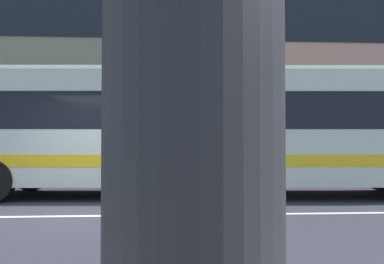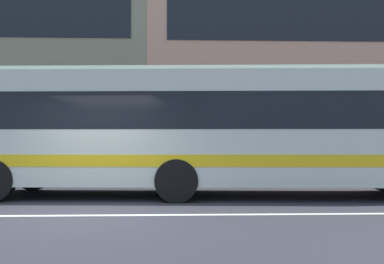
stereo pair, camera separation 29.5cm
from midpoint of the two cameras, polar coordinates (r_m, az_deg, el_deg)
name	(u,v)px [view 1 (the left image)]	position (r m, az deg, el deg)	size (l,w,h in m)	color
ground_plane	(81,216)	(8.04, -16.48, -11.33)	(160.00, 160.00, 0.00)	#302F37
lane_centre_line	(81,216)	(8.04, -16.48, -11.30)	(60.00, 0.16, 0.01)	silver
hedge_row_far	(27,168)	(15.37, -22.75, -4.64)	(13.83, 1.10, 1.00)	#1F561C
apartment_block_right	(336,61)	(27.69, 19.32, 9.49)	(23.90, 11.29, 13.19)	tan
transit_bus	(209,128)	(10.45, 1.55, 0.62)	(12.15, 3.18, 3.20)	beige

